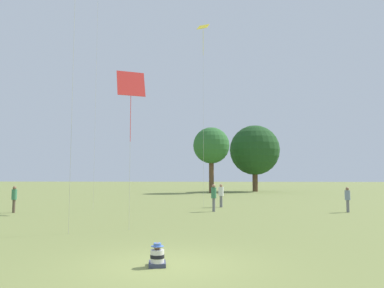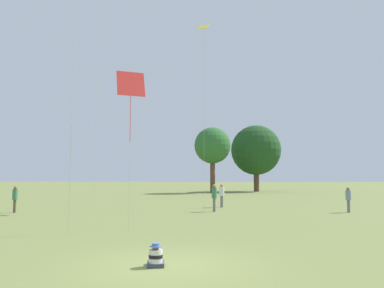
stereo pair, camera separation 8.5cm
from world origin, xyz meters
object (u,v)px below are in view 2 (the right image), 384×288
Objects in this scene: kite_4 at (204,37)px; kite_3 at (131,87)px; person_standing_0 at (222,194)px; person_standing_2 at (348,197)px; distant_tree_1 at (256,150)px; seated_toddler at (156,257)px; distant_tree_0 at (212,146)px; person_standing_1 at (214,195)px; person_standing_3 at (15,197)px.

kite_3 is at bearing -39.37° from kite_4.
person_standing_0 is 8.44m from person_standing_2.
person_standing_0 is 0.17× the size of distant_tree_1.
seated_toddler is 41.96m from distant_tree_0.
kite_4 is 25.14m from distant_tree_0.
kite_3 reaches higher than person_standing_0.
person_standing_3 is (-12.14, -1.77, -0.06)m from person_standing_1.
person_standing_1 is 0.13× the size of kite_4.
kite_4 is (2.49, 11.02, 6.29)m from kite_3.
person_standing_2 is at bearing 44.40° from person_standing_0.
person_standing_0 is at bearing -86.50° from distant_tree_0.
person_standing_3 is 0.24× the size of kite_3.
person_standing_3 is 16.62m from kite_4.
seated_toddler is 0.36× the size of person_standing_3.
kite_3 reaches higher than person_standing_2.
person_standing_2 is at bearing 47.69° from seated_toddler.
person_standing_1 is 33.02m from distant_tree_1.
person_standing_2 is at bearing -96.13° from person_standing_1.
distant_tree_0 is (-9.26, 26.78, 5.45)m from person_standing_2.
kite_4 is at bearing -140.04° from person_standing_2.
distant_tree_1 is (8.55, 40.68, 0.09)m from kite_3.
distant_tree_1 is (4.84, 28.82, 5.12)m from person_standing_0.
distant_tree_1 is at bearing 72.20° from seated_toddler.
person_standing_3 is (-20.40, -1.97, 0.05)m from person_standing_2.
kite_3 is at bearing -101.87° from distant_tree_1.
person_standing_2 is 20.50m from person_standing_3.
kite_4 is 30.90m from distant_tree_1.
person_standing_2 is at bearing -70.91° from distant_tree_0.
person_standing_1 is 8.26m from person_standing_2.
distant_tree_0 reaches higher than person_standing_3.
person_standing_1 is (-0.44, -3.38, 0.05)m from person_standing_0.
person_standing_3 is at bearing 120.95° from seated_toddler.
person_standing_2 reaches higher than seated_toddler.
seated_toddler is 0.04× the size of kite_4.
distant_tree_1 is at bearing 141.84° from kite_4.
distant_tree_0 is at bearing -5.38° from person_standing_1.
person_standing_1 is at bearing 75.88° from seated_toddler.
person_standing_1 is 0.19× the size of distant_tree_0.
seated_toddler is 17.99m from person_standing_0.
kite_3 is 0.68× the size of distant_tree_1.
person_standing_2 is (8.26, 0.20, -0.12)m from person_standing_1.
person_standing_3 is at bearing 162.50° from kite_3.
distant_tree_0 reaches higher than person_standing_1.
person_standing_0 is at bearing 92.21° from kite_3.
person_standing_3 is 0.18× the size of distant_tree_0.
kite_4 is (-9.04, 2.34, 11.39)m from person_standing_2.
kite_4 is (11.37, 4.31, 11.33)m from person_standing_3.
person_standing_0 is (1.45, 17.92, 0.75)m from seated_toddler.
person_standing_0 is at bearing 75.24° from seated_toddler.
kite_3 is at bearing 118.18° from person_standing_3.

